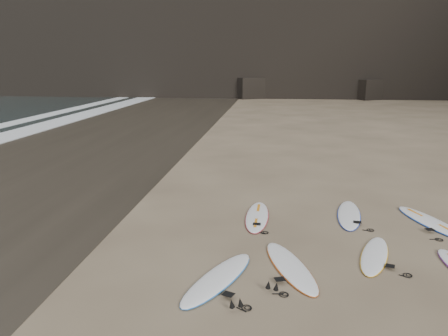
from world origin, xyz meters
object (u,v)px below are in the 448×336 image
Objects in this scene: surfboard_2 at (375,255)px; surfboard_6 at (349,214)px; surfboard_7 at (430,222)px; surfboard_1 at (290,266)px; surfboard_5 at (257,216)px; surfboard_0 at (218,278)px.

surfboard_6 is (-0.13, 2.69, 0.01)m from surfboard_2.
surfboard_6 is at bearing 150.96° from surfboard_7.
surfboard_1 is 1.00× the size of surfboard_6.
surfboard_1 reaches higher than surfboard_2.
surfboard_2 is at bearing -78.80° from surfboard_6.
surfboard_2 is 0.88× the size of surfboard_5.
surfboard_5 is at bearing 158.33° from surfboard_2.
surfboard_7 reaches higher than surfboard_1.
surfboard_2 is 3.55m from surfboard_5.
surfboard_1 is at bearing -108.72° from surfboard_6.
surfboard_7 is (1.99, 2.34, 0.01)m from surfboard_2.
surfboard_2 is (1.92, 0.79, -0.01)m from surfboard_1.
surfboard_1 is at bearing -160.84° from surfboard_7.
surfboard_7 is at bearing 19.84° from surfboard_1.
surfboard_5 and surfboard_6 have the same top height.
surfboard_0 is at bearing -138.59° from surfboard_2.
surfboard_0 is 3.80m from surfboard_5.
surfboard_5 is (0.64, 3.74, -0.00)m from surfboard_0.
surfboard_0 is 5.30m from surfboard_6.
surfboard_5 is 4.73m from surfboard_7.
surfboard_7 is (2.12, -0.35, 0.00)m from surfboard_6.
surfboard_0 reaches higher than surfboard_5.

